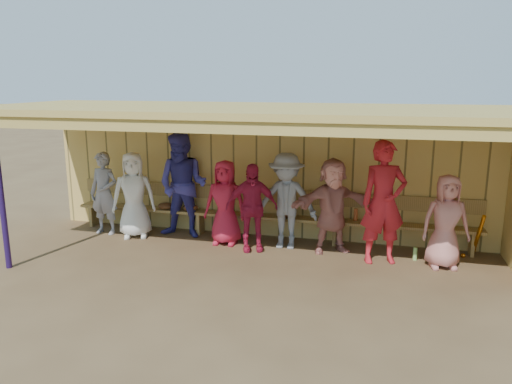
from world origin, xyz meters
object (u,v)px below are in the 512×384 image
player_g (384,203)px  player_h (446,222)px  player_d (252,207)px  player_f (333,206)px  player_a (104,193)px  player_e (286,201)px  player_b (134,195)px  player_extra (225,202)px  bench (266,211)px  player_c (183,185)px

player_g → player_h: (0.96, -0.00, -0.25)m
player_d → player_f: (1.36, 0.26, 0.05)m
player_a → player_h: 6.14m
player_e → player_h: size_ratio=1.13×
player_b → player_extra: (1.78, 0.03, -0.04)m
player_a → bench: bearing=14.1°
player_d → player_extra: player_d is taller
player_g → player_h: size_ratio=1.33×
player_extra → player_f: bearing=0.9°
player_b → bench: size_ratio=0.21×
player_h → player_f: bearing=159.8°
player_e → player_f: (0.81, -0.02, -0.03)m
player_a → player_c: player_c is taller
player_b → player_f: player_f is taller
player_b → player_e: (2.88, 0.09, 0.04)m
player_extra → player_a: bearing=179.5°
player_e → player_g: size_ratio=0.85×
player_e → player_f: size_ratio=1.04×
player_a → player_f: (4.34, 0.02, 0.02)m
bench → player_f: bearing=-20.5°
player_c → player_d: 1.52m
player_a → player_h: bearing=2.3°
player_c → player_d: (1.44, -0.43, -0.22)m
player_a → player_f: 4.34m
player_extra → bench: player_extra is taller
player_h → player_c: bearing=163.5°
player_b → player_f: bearing=-21.9°
player_d → player_b: bearing=154.6°
player_e → player_a: bearing=179.6°
player_g → player_h: player_g is taller
player_f → bench: 1.39m
player_h → player_extra: 3.71m
player_g → player_extra: size_ratio=1.30×
player_g → player_extra: player_g is taller
player_d → player_e: (0.55, 0.28, 0.08)m
player_g → bench: bearing=142.2°
player_h → bench: 3.17m
player_extra → player_c: bearing=166.8°
player_a → player_extra: 2.43m
player_f → player_extra: size_ratio=1.07×
player_b → player_e: bearing=-21.2°
player_d → player_extra: (-0.55, 0.23, -0.00)m
player_d → player_h: size_ratio=1.02×
player_e → player_g: 1.68m
bench → player_a: bearing=-170.8°
player_c → bench: bearing=12.9°
player_g → player_c: bearing=155.0°
player_e → player_h: player_e is taller
player_d → player_g: bearing=-21.6°
player_c → player_f: 2.81m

